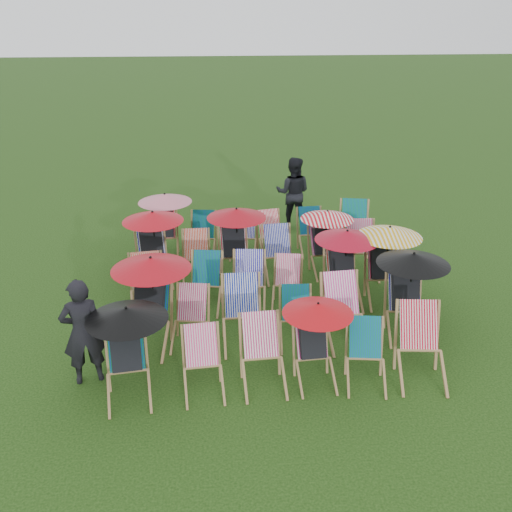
{
  "coord_description": "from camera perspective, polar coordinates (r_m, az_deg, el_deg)",
  "views": [
    {
      "loc": [
        -0.93,
        -8.67,
        4.87
      ],
      "look_at": [
        -0.2,
        0.16,
        0.9
      ],
      "focal_mm": 40.0,
      "sensor_mm": 36.0,
      "label": 1
    }
  ],
  "objects": [
    {
      "name": "deckchair_13",
      "position": [
        9.82,
        -5.17,
        -2.74
      ],
      "size": [
        0.72,
        0.91,
        0.9
      ],
      "rotation": [
        0.0,
        0.0,
        -0.16
      ],
      "color": "#987447",
      "rests_on": "ground"
    },
    {
      "name": "deckchair_12",
      "position": [
        9.8,
        -10.81,
        -3.03
      ],
      "size": [
        0.72,
        0.93,
        0.94
      ],
      "rotation": [
        0.0,
        0.0,
        0.12
      ],
      "color": "#987447",
      "rests_on": "ground"
    },
    {
      "name": "deckchair_23",
      "position": [
        11.15,
        10.52,
        0.57
      ],
      "size": [
        0.71,
        0.94,
        0.98
      ],
      "rotation": [
        0.0,
        0.0,
        -0.06
      ],
      "color": "#987447",
      "rests_on": "ground"
    },
    {
      "name": "deckchair_27",
      "position": [
        11.88,
        1.61,
        2.16
      ],
      "size": [
        0.7,
        0.87,
        0.86
      ],
      "rotation": [
        0.0,
        0.0,
        0.18
      ],
      "color": "#987447",
      "rests_on": "ground"
    },
    {
      "name": "deckchair_19",
      "position": [
        10.87,
        -5.98,
        -0.1
      ],
      "size": [
        0.59,
        0.82,
        0.87
      ],
      "rotation": [
        0.0,
        0.0,
        0.02
      ],
      "color": "#987447",
      "rests_on": "ground"
    },
    {
      "name": "deckchair_14",
      "position": [
        9.74,
        -0.74,
        -2.77
      ],
      "size": [
        0.7,
        0.91,
        0.93
      ],
      "rotation": [
        0.0,
        0.0,
        -0.11
      ],
      "color": "#987447",
      "rests_on": "ground"
    },
    {
      "name": "person_rear",
      "position": [
        13.25,
        3.72,
        6.33
      ],
      "size": [
        0.94,
        0.81,
        1.67
      ],
      "primitive_type": "imported",
      "rotation": [
        0.0,
        0.0,
        2.89
      ],
      "color": "black",
      "rests_on": "ground"
    },
    {
      "name": "deckchair_21",
      "position": [
        10.86,
        2.34,
        0.19
      ],
      "size": [
        0.68,
        0.9,
        0.93
      ],
      "rotation": [
        0.0,
        0.0,
        0.07
      ],
      "color": "#987447",
      "rests_on": "ground"
    },
    {
      "name": "deckchair_11",
      "position": [
        9.22,
        14.98,
        -3.61
      ],
      "size": [
        1.13,
        1.19,
        1.34
      ],
      "rotation": [
        0.0,
        0.0,
        -0.11
      ],
      "color": "#987447",
      "rests_on": "ground"
    },
    {
      "name": "deckchair_2",
      "position": [
        7.87,
        0.69,
        -9.94
      ],
      "size": [
        0.66,
        0.88,
        0.92
      ],
      "rotation": [
        0.0,
        0.0,
        0.06
      ],
      "color": "#987447",
      "rests_on": "ground"
    },
    {
      "name": "deckchair_22",
      "position": [
        11.08,
        6.97,
        1.5
      ],
      "size": [
        1.02,
        1.1,
        1.22
      ],
      "rotation": [
        0.0,
        0.0,
        0.12
      ],
      "color": "#987447",
      "rests_on": "ground"
    },
    {
      "name": "deckchair_5",
      "position": [
        8.29,
        16.24,
        -8.74
      ],
      "size": [
        0.77,
        0.99,
        1.01
      ],
      "rotation": [
        0.0,
        0.0,
        -0.11
      ],
      "color": "#987447",
      "rests_on": "ground"
    },
    {
      "name": "deckchair_1",
      "position": [
        7.8,
        -5.35,
        -10.75
      ],
      "size": [
        0.62,
        0.82,
        0.84
      ],
      "rotation": [
        0.0,
        0.0,
        0.08
      ],
      "color": "#987447",
      "rests_on": "ground"
    },
    {
      "name": "person_left",
      "position": [
        8.12,
        -16.95,
        -7.26
      ],
      "size": [
        0.65,
        0.52,
        1.57
      ],
      "primitive_type": "imported",
      "rotation": [
        0.0,
        0.0,
        3.42
      ],
      "color": "black",
      "rests_on": "ground"
    },
    {
      "name": "deckchair_18",
      "position": [
        10.77,
        -10.25,
        0.98
      ],
      "size": [
        1.13,
        1.23,
        1.34
      ],
      "rotation": [
        0.0,
        0.0,
        0.2
      ],
      "color": "#987447",
      "rests_on": "ground"
    },
    {
      "name": "deckchair_29",
      "position": [
        12.21,
        9.79,
        2.81
      ],
      "size": [
        0.83,
        1.03,
        1.0
      ],
      "rotation": [
        0.0,
        0.0,
        -0.19
      ],
      "color": "#987447",
      "rests_on": "ground"
    },
    {
      "name": "deckchair_28",
      "position": [
        12.04,
        5.62,
        2.4
      ],
      "size": [
        0.61,
        0.83,
        0.88
      ],
      "rotation": [
        0.0,
        0.0,
        0.05
      ],
      "color": "#987447",
      "rests_on": "ground"
    },
    {
      "name": "deckchair_16",
      "position": [
        9.95,
        8.81,
        -1.03
      ],
      "size": [
        1.1,
        1.15,
        1.31
      ],
      "rotation": [
        0.0,
        0.0,
        0.03
      ],
      "color": "#987447",
      "rests_on": "ground"
    },
    {
      "name": "deckchair_3",
      "position": [
        7.93,
        5.96,
        -8.53
      ],
      "size": [
        0.97,
        1.03,
        1.15
      ],
      "rotation": [
        0.0,
        0.0,
        0.07
      ],
      "color": "#987447",
      "rests_on": "ground"
    },
    {
      "name": "deckchair_6",
      "position": [
        8.74,
        -10.67,
        -4.46
      ],
      "size": [
        1.2,
        1.27,
        1.42
      ],
      "rotation": [
        0.0,
        0.0,
        -0.17
      ],
      "color": "#987447",
      "rests_on": "ground"
    },
    {
      "name": "deckchair_17",
      "position": [
        10.17,
        12.83,
        -0.69
      ],
      "size": [
        1.13,
        1.18,
        1.34
      ],
      "rotation": [
        0.0,
        0.0,
        -0.06
      ],
      "color": "#987447",
      "rests_on": "ground"
    },
    {
      "name": "deckchair_8",
      "position": [
        8.75,
        -1.33,
        -5.87
      ],
      "size": [
        0.67,
        0.93,
        0.99
      ],
      "rotation": [
        0.0,
        0.0,
        0.01
      ],
      "color": "#987447",
      "rests_on": "ground"
    },
    {
      "name": "deckchair_15",
      "position": [
        9.88,
        3.16,
        -2.76
      ],
      "size": [
        0.66,
        0.83,
        0.82
      ],
      "rotation": [
        0.0,
        0.0,
        -0.17
      ],
      "color": "#987447",
      "rests_on": "ground"
    },
    {
      "name": "deckchair_20",
      "position": [
        10.8,
        -2.09,
        1.4
      ],
      "size": [
        1.12,
        1.18,
        1.33
      ],
      "rotation": [
        0.0,
        0.0,
        0.07
      ],
      "color": "#987447",
      "rests_on": "ground"
    },
    {
      "name": "deckchair_26",
      "position": [
        11.83,
        -1.26,
        2.05
      ],
      "size": [
        0.68,
        0.86,
        0.85
      ],
      "rotation": [
        0.0,
        0.0,
        -0.16
      ],
      "color": "#987447",
      "rests_on": "ground"
    },
    {
      "name": "ground",
      "position": [
        9.99,
        1.2,
        -5.05
      ],
      "size": [
        100.0,
        100.0,
        0.0
      ],
      "primitive_type": "plane",
      "color": "black",
      "rests_on": "ground"
    },
    {
      "name": "deckchair_0",
      "position": [
        7.75,
        -12.78,
        -9.35
      ],
      "size": [
        1.07,
        1.15,
        1.27
      ],
      "rotation": [
        0.0,
        0.0,
        0.13
      ],
      "color": "#987447",
      "rests_on": "ground"
    },
    {
      "name": "deckchair_24",
      "position": [
        11.87,
        -9.17,
        3.17
      ],
      "size": [
        1.09,
        1.14,
        1.3
      ],
      "rotation": [
        0.0,
        0.0,
        0.02
      ],
      "color": "#987447",
      "rests_on": "ground"
    },
    {
      "name": "deckchair_25",
      "position": [
        11.85,
        -5.42,
        2.03
      ],
      "size": [
        0.67,
        0.86,
        0.87
      ],
      "rotation": [
        0.0,
        0.0,
        -0.13
      ],
      "color": "#987447",
      "rests_on": "ground"
    },
    {
      "name": "deckchair_4",
      "position": [
        8.07,
        10.97,
        -9.82
      ],
      "size": [
        0.66,
        0.84,
        0.85
      ],
      "rotation": [
        0.0,
        0.0,
        -0.14
      ],
      "color": "#987447",
      "rests_on": "ground"
    },
    {
      "name": "deckchair_7",
      "position": [
        8.85,
        -6.61,
        -6.24
      ],
      "size": [
        0.67,
        0.85,
        0.84
      ],
      "rotation": [
        0.0,
        0.0,
        -0.16
      ],
      "color": "#987447",
      "rests_on": "ground"
    },
    {
      "name": "deckchair_10",
      "position": [
        8.91,
        8.95,
        -5.58
      ],
      "size": [
        0.73,
        0.97,
        1.0
      ],
      "rotation": [
        0.0,
        0.0,
        0.08
      ],
      "color": "#987447",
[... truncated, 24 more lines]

